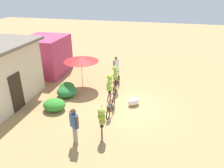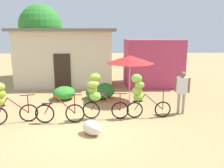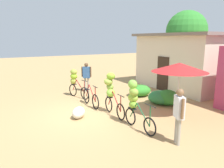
# 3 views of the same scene
# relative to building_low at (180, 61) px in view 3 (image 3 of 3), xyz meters

# --- Properties ---
(ground_plane) EXTENTS (60.00, 60.00, 0.00)m
(ground_plane) POSITION_rel_building_low_xyz_m (1.50, -6.80, -1.69)
(ground_plane) COLOR tan
(building_low) EXTENTS (5.92, 3.11, 3.33)m
(building_low) POSITION_rel_building_low_xyz_m (0.00, 0.00, 0.00)
(building_low) COLOR beige
(building_low) RESTS_ON ground
(tree_behind_building) EXTENTS (2.95, 2.95, 5.03)m
(tree_behind_building) POSITION_rel_building_low_xyz_m (-2.04, 2.65, 1.83)
(tree_behind_building) COLOR brown
(tree_behind_building) RESTS_ON ground
(hedge_bush_front_left) EXTENTS (1.04, 1.20, 0.60)m
(hedge_bush_front_left) POSITION_rel_building_low_xyz_m (0.36, -3.20, -1.39)
(hedge_bush_front_left) COLOR #33892B
(hedge_bush_front_left) RESTS_ON ground
(hedge_bush_front_right) EXTENTS (1.21, 1.20, 0.62)m
(hedge_bush_front_right) POSITION_rel_building_low_xyz_m (1.99, -3.19, -1.38)
(hedge_bush_front_right) COLOR #2A7137
(hedge_bush_front_right) RESTS_ON ground
(hedge_bush_mid) EXTENTS (0.95, 0.96, 0.72)m
(hedge_bush_mid) POSITION_rel_building_low_xyz_m (2.30, -3.05, -1.33)
(hedge_bush_mid) COLOR #2A7528
(hedge_bush_mid) RESTS_ON ground
(market_umbrella) EXTENTS (2.17, 2.17, 2.11)m
(market_umbrella) POSITION_rel_building_low_xyz_m (3.43, -3.63, 0.25)
(market_umbrella) COLOR beige
(market_umbrella) RESTS_ON ground
(bicycle_leftmost) EXTENTS (1.59, 0.58, 1.48)m
(bicycle_leftmost) POSITION_rel_building_low_xyz_m (-1.16, -6.29, -0.81)
(bicycle_leftmost) COLOR black
(bicycle_leftmost) RESTS_ON ground
(bicycle_near_pile) EXTENTS (1.72, 0.14, 1.02)m
(bicycle_near_pile) POSITION_rel_building_low_xyz_m (0.70, -6.22, -1.32)
(bicycle_near_pile) COLOR black
(bicycle_near_pile) RESTS_ON ground
(bicycle_center_loaded) EXTENTS (1.70, 0.51, 1.68)m
(bicycle_center_loaded) POSITION_rel_building_low_xyz_m (1.99, -5.88, -0.70)
(bicycle_center_loaded) COLOR black
(bicycle_center_loaded) RESTS_ON ground
(bicycle_by_shop) EXTENTS (1.66, 0.38, 1.65)m
(bicycle_by_shop) POSITION_rel_building_low_xyz_m (3.58, -5.82, -0.74)
(bicycle_by_shop) COLOR black
(bicycle_by_shop) RESTS_ON ground
(produce_sack) EXTENTS (0.81, 0.80, 0.44)m
(produce_sack) POSITION_rel_building_low_xyz_m (1.85, -7.23, -1.47)
(produce_sack) COLOR silver
(produce_sack) RESTS_ON ground
(person_vendor) EXTENTS (0.53, 0.35, 1.66)m
(person_vendor) POSITION_rel_building_low_xyz_m (5.24, -5.46, -0.67)
(person_vendor) COLOR gray
(person_vendor) RESTS_ON ground
(person_bystander) EXTENTS (0.40, 0.48, 1.68)m
(person_bystander) POSITION_rel_building_low_xyz_m (-1.89, -5.34, -0.66)
(person_bystander) COLOR gray
(person_bystander) RESTS_ON ground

